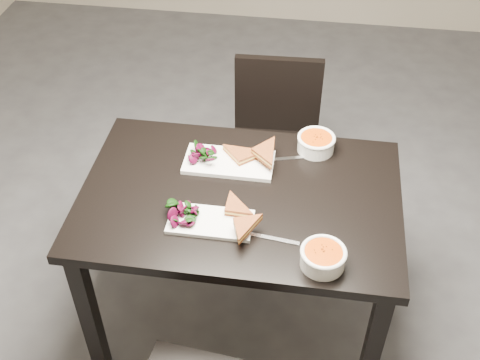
{
  "coord_description": "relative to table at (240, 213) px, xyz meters",
  "views": [
    {
      "loc": [
        0.12,
        -2.03,
        2.29
      ],
      "look_at": [
        -0.12,
        -0.41,
        0.82
      ],
      "focal_mm": 44.96,
      "sensor_mm": 36.0,
      "label": 1
    }
  ],
  "objects": [
    {
      "name": "table",
      "position": [
        0.0,
        0.0,
        0.0
      ],
      "size": [
        1.2,
        0.8,
        0.75
      ],
      "color": "black",
      "rests_on": "ground"
    },
    {
      "name": "sandwich_far",
      "position": [
        -0.0,
        0.15,
        0.15
      ],
      "size": [
        0.22,
        0.21,
        0.06
      ],
      "primitive_type": null,
      "rotation": [
        0.0,
        0.0,
        0.71
      ],
      "color": "#AC5724",
      "rests_on": "plate_far"
    },
    {
      "name": "salad_far",
      "position": [
        -0.17,
        0.16,
        0.14
      ],
      "size": [
        0.11,
        0.1,
        0.05
      ],
      "primitive_type": null,
      "color": "black",
      "rests_on": "plate_far"
    },
    {
      "name": "cutlery_far",
      "position": [
        0.14,
        0.23,
        0.1
      ],
      "size": [
        0.18,
        0.06,
        0.0
      ],
      "primitive_type": "cube",
      "rotation": [
        0.0,
        0.0,
        0.28
      ],
      "color": "silver",
      "rests_on": "table"
    },
    {
      "name": "plate_near",
      "position": [
        -0.08,
        -0.17,
        0.11
      ],
      "size": [
        0.3,
        0.15,
        0.01
      ],
      "primitive_type": "cube",
      "color": "white",
      "rests_on": "table"
    },
    {
      "name": "plate_far",
      "position": [
        -0.07,
        0.16,
        0.11
      ],
      "size": [
        0.35,
        0.18,
        0.02
      ],
      "primitive_type": "cube",
      "color": "white",
      "rests_on": "table"
    },
    {
      "name": "cutlery_near",
      "position": [
        0.15,
        -0.21,
        0.1
      ],
      "size": [
        0.18,
        0.04,
        0.0
      ],
      "primitive_type": "cube",
      "rotation": [
        0.0,
        0.0,
        -0.12
      ],
      "color": "silver",
      "rests_on": "table"
    },
    {
      "name": "chair_far",
      "position": [
        0.07,
        0.72,
        -0.17
      ],
      "size": [
        0.44,
        0.44,
        0.85
      ],
      "rotation": [
        0.0,
        0.0,
        0.04
      ],
      "color": "black",
      "rests_on": "ground"
    },
    {
      "name": "salad_near",
      "position": [
        -0.18,
        -0.17,
        0.13
      ],
      "size": [
        0.09,
        0.08,
        0.04
      ],
      "primitive_type": null,
      "color": "black",
      "rests_on": "plate_near"
    },
    {
      "name": "soup_bowl_far",
      "position": [
        0.27,
        0.3,
        0.14
      ],
      "size": [
        0.15,
        0.15,
        0.07
      ],
      "color": "white",
      "rests_on": "table"
    },
    {
      "name": "ground",
      "position": [
        0.12,
        0.41,
        -0.65
      ],
      "size": [
        5.0,
        5.0,
        0.0
      ],
      "primitive_type": "plane",
      "color": "#47474C",
      "rests_on": "ground"
    },
    {
      "name": "soup_bowl_near",
      "position": [
        0.32,
        -0.3,
        0.14
      ],
      "size": [
        0.15,
        0.15,
        0.07
      ],
      "color": "white",
      "rests_on": "table"
    },
    {
      "name": "sandwich_near",
      "position": [
        -0.02,
        -0.15,
        0.14
      ],
      "size": [
        0.15,
        0.12,
        0.05
      ],
      "primitive_type": null,
      "rotation": [
        0.0,
        0.0,
        -0.04
      ],
      "color": "#AC5724",
      "rests_on": "plate_near"
    }
  ]
}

